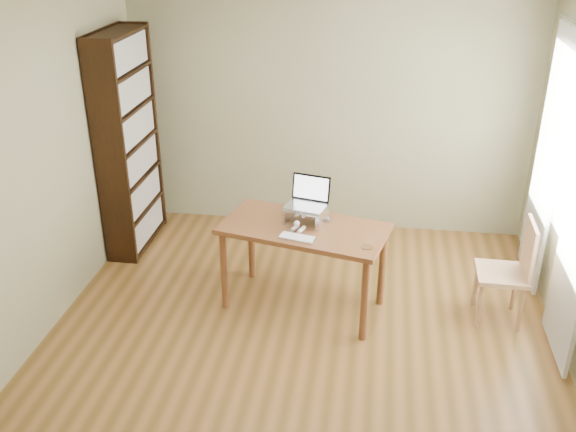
% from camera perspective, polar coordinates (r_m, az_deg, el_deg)
% --- Properties ---
extents(room, '(4.04, 4.54, 2.64)m').
position_cam_1_polar(room, '(4.35, 1.39, 1.87)').
color(room, brown).
rests_on(room, ground).
extents(bookshelf, '(0.30, 0.90, 2.10)m').
position_cam_1_polar(bookshelf, '(6.29, -14.01, 6.31)').
color(bookshelf, black).
rests_on(bookshelf, ground).
extents(curtains, '(0.03, 1.90, 2.25)m').
position_cam_1_polar(curtains, '(5.29, 23.29, 2.62)').
color(curtains, silver).
rests_on(curtains, ground).
extents(desk, '(1.44, 0.95, 0.75)m').
position_cam_1_polar(desk, '(5.20, 1.42, -1.96)').
color(desk, brown).
rests_on(desk, ground).
extents(laptop_stand, '(0.32, 0.25, 0.13)m').
position_cam_1_polar(laptop_stand, '(5.19, 1.55, 0.28)').
color(laptop_stand, silver).
rests_on(laptop_stand, desk).
extents(laptop, '(0.36, 0.34, 0.23)m').
position_cam_1_polar(laptop, '(5.19, 1.64, 1.62)').
color(laptop, silver).
rests_on(laptop, laptop_stand).
extents(keyboard, '(0.31, 0.19, 0.02)m').
position_cam_1_polar(keyboard, '(4.95, 0.82, -1.94)').
color(keyboard, silver).
rests_on(keyboard, desk).
extents(coaster, '(0.09, 0.09, 0.01)m').
position_cam_1_polar(coaster, '(4.87, 7.02, -2.74)').
color(coaster, brown).
rests_on(coaster, desk).
extents(cat, '(0.25, 0.49, 0.16)m').
position_cam_1_polar(cat, '(5.22, 1.79, 0.26)').
color(cat, '#4F443E').
rests_on(cat, desk).
extents(chair, '(0.40, 0.40, 0.88)m').
position_cam_1_polar(chair, '(5.41, 19.23, -4.43)').
color(chair, tan).
rests_on(chair, ground).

